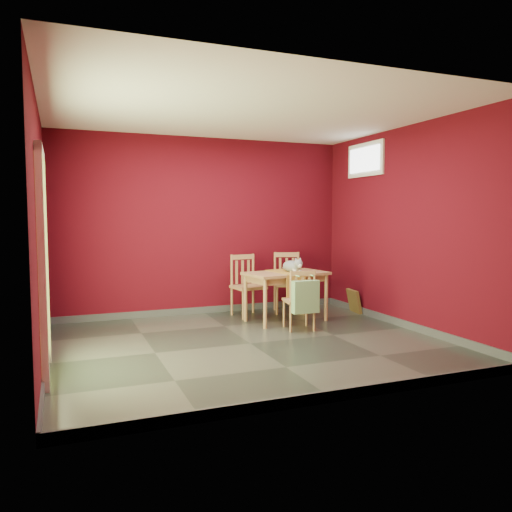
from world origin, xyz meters
name	(u,v)px	position (x,y,z in m)	size (l,w,h in m)	color
ground	(250,343)	(0.00, 0.00, 0.00)	(4.50, 4.50, 0.00)	#2D342D
room_shell	(250,339)	(0.00, 0.00, 0.05)	(4.50, 4.50, 4.50)	#4C0712
doorway	(42,257)	(-2.23, -0.40, 1.12)	(0.06, 1.01, 2.13)	#B7D838
window	(365,160)	(2.23, 1.00, 2.35)	(0.05, 0.90, 0.50)	white
outlet_plate	(297,289)	(1.60, 1.99, 0.30)	(0.08, 0.01, 0.12)	silver
dining_table	(286,278)	(0.93, 0.99, 0.62)	(1.22, 0.82, 0.71)	#A7794E
table_runner	(289,277)	(0.93, 0.88, 0.66)	(0.41, 0.71, 0.34)	#AA7B2B
chair_far_left	(247,285)	(0.54, 1.56, 0.47)	(0.49, 0.49, 0.93)	#A7794E
chair_far_right	(288,282)	(1.25, 1.63, 0.48)	(0.55, 0.55, 0.93)	#A7794E
chair_near	(300,299)	(0.87, 0.44, 0.41)	(0.43, 0.43, 0.80)	#A7794E
tote_bag	(305,297)	(0.85, 0.24, 0.47)	(0.35, 0.20, 0.49)	#77A76E
cat	(292,264)	(1.00, 0.95, 0.82)	(0.24, 0.46, 0.23)	slate
picture_frame	(354,301)	(2.19, 1.18, 0.18)	(0.16, 0.37, 0.36)	brown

